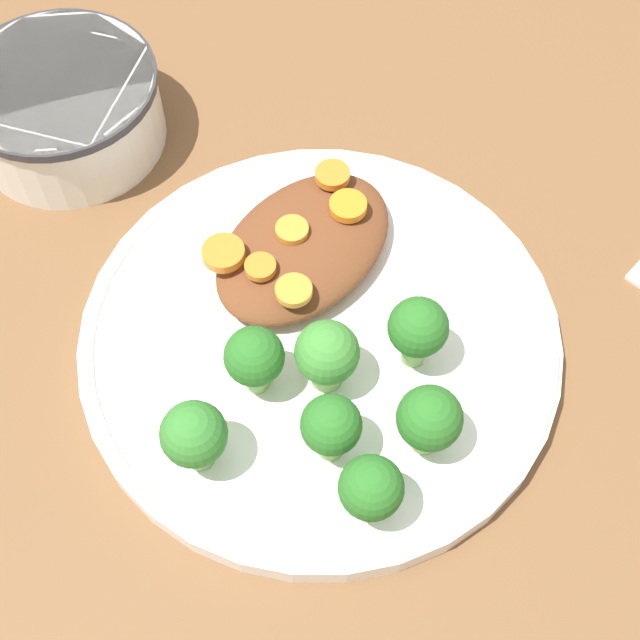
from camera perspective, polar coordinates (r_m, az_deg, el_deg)
The scene contains 17 objects.
ground_plane at distance 0.54m, azimuth 0.00°, elevation -1.68°, with size 4.00×4.00×0.00m, color brown.
plate at distance 0.53m, azimuth 0.00°, elevation -1.12°, with size 0.29×0.29×0.02m.
dip_bowl at distance 0.64m, azimuth -16.12°, elevation 13.07°, with size 0.13×0.13×0.06m.
stew_mound at distance 0.54m, azimuth -1.04°, elevation 4.73°, with size 0.13×0.09×0.02m, color brown.
broccoli_floret_0 at distance 0.46m, azimuth 0.71°, elevation -6.85°, with size 0.03×0.03×0.05m.
broccoli_floret_1 at distance 0.47m, azimuth -8.24°, elevation -7.21°, with size 0.04×0.04×0.05m.
broccoli_floret_2 at distance 0.49m, azimuth 6.28°, elevation -0.60°, with size 0.03×0.03×0.05m.
broccoli_floret_3 at distance 0.45m, azimuth 3.27°, elevation -10.77°, with size 0.03×0.03×0.05m.
broccoli_floret_4 at distance 0.48m, azimuth -4.22°, elevation -2.46°, with size 0.03×0.03×0.05m.
broccoli_floret_5 at distance 0.47m, azimuth 7.00°, elevation -6.37°, with size 0.04×0.04×0.05m.
broccoli_floret_6 at distance 0.48m, azimuth 0.45°, elevation -2.24°, with size 0.04×0.04×0.05m.
carrot_slice_0 at distance 0.53m, azimuth -1.81°, elevation 5.79°, with size 0.02×0.02×0.00m, color orange.
carrot_slice_1 at distance 0.54m, azimuth 1.81°, elevation 7.31°, with size 0.02×0.02×0.01m, color orange.
carrot_slice_2 at distance 0.56m, azimuth 0.80°, elevation 9.27°, with size 0.02×0.02×0.01m, color orange.
carrot_slice_3 at distance 0.51m, azimuth -1.48°, elevation 2.13°, with size 0.02×0.02×0.00m, color orange.
carrot_slice_4 at distance 0.52m, azimuth -3.55°, elevation 3.69°, with size 0.02×0.02×0.00m, color orange.
carrot_slice_5 at distance 0.52m, azimuth -6.21°, elevation 4.29°, with size 0.03×0.03×0.01m, color orange.
Camera 1 is at (0.20, 0.17, 0.47)m, focal length 50.00 mm.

